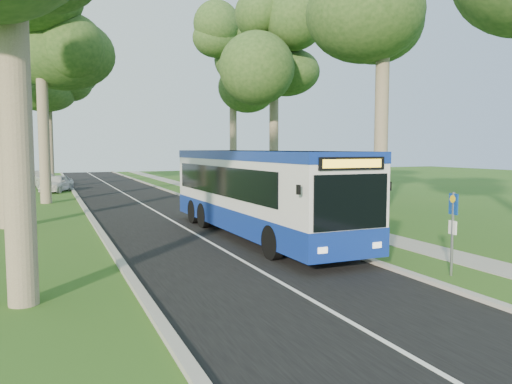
# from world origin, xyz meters

# --- Properties ---
(ground) EXTENTS (120.00, 120.00, 0.00)m
(ground) POSITION_xyz_m (0.00, 0.00, 0.00)
(ground) COLOR #2E5B1C
(ground) RESTS_ON ground
(road) EXTENTS (7.00, 100.00, 0.02)m
(road) POSITION_xyz_m (-3.50, 10.00, 0.01)
(road) COLOR black
(road) RESTS_ON ground
(kerb_east) EXTENTS (0.25, 100.00, 0.12)m
(kerb_east) POSITION_xyz_m (0.00, 10.00, 0.06)
(kerb_east) COLOR #9E9B93
(kerb_east) RESTS_ON ground
(kerb_west) EXTENTS (0.25, 100.00, 0.12)m
(kerb_west) POSITION_xyz_m (-7.00, 10.00, 0.06)
(kerb_west) COLOR #9E9B93
(kerb_west) RESTS_ON ground
(centre_line) EXTENTS (0.12, 100.00, 0.00)m
(centre_line) POSITION_xyz_m (-3.50, 10.00, 0.02)
(centre_line) COLOR white
(centre_line) RESTS_ON road
(footpath) EXTENTS (1.50, 100.00, 0.02)m
(footpath) POSITION_xyz_m (3.00, 10.00, 0.01)
(footpath) COLOR gray
(footpath) RESTS_ON ground
(bus) EXTENTS (2.91, 12.70, 3.35)m
(bus) POSITION_xyz_m (-1.46, 1.78, 1.74)
(bus) COLOR silver
(bus) RESTS_ON ground
(bus_stop_sign) EXTENTS (0.09, 0.32, 2.28)m
(bus_stop_sign) POSITION_xyz_m (1.09, -5.75, 1.44)
(bus_stop_sign) COLOR gray
(bus_stop_sign) RESTS_ON ground
(bus_shelter) EXTENTS (2.45, 3.47, 2.70)m
(bus_shelter) POSITION_xyz_m (1.96, 3.43, 1.91)
(bus_shelter) COLOR black
(bus_shelter) RESTS_ON ground
(litter_bin) EXTENTS (0.54, 0.54, 0.95)m
(litter_bin) POSITION_xyz_m (0.99, 2.45, 0.48)
(litter_bin) COLOR black
(litter_bin) RESTS_ON ground
(car_white) EXTENTS (3.01, 4.35, 1.38)m
(car_white) POSITION_xyz_m (-8.21, 26.60, 0.69)
(car_white) COLOR silver
(car_white) RESTS_ON ground
(car_silver) EXTENTS (3.11, 4.72, 1.47)m
(car_silver) POSITION_xyz_m (-9.45, 32.51, 0.74)
(car_silver) COLOR #989B9F
(car_silver) RESTS_ON ground
(tree_west_c) EXTENTS (5.20, 5.20, 15.28)m
(tree_west_c) POSITION_xyz_m (-9.00, 18.00, 11.32)
(tree_west_c) COLOR #7A6B56
(tree_west_c) RESTS_ON ground
(tree_west_d) EXTENTS (5.20, 5.20, 15.21)m
(tree_west_d) POSITION_xyz_m (-11.00, 28.00, 11.27)
(tree_west_d) COLOR #7A6B56
(tree_west_d) RESTS_ON ground
(tree_west_e) EXTENTS (5.20, 5.20, 13.87)m
(tree_west_e) POSITION_xyz_m (-8.50, 38.00, 10.28)
(tree_west_e) COLOR #7A6B56
(tree_west_e) RESTS_ON ground
(tree_east_c) EXTENTS (5.20, 5.20, 15.48)m
(tree_east_c) POSITION_xyz_m (6.80, 18.00, 11.47)
(tree_east_c) COLOR #7A6B56
(tree_east_c) RESTS_ON ground
(tree_east_d) EXTENTS (5.20, 5.20, 15.74)m
(tree_east_d) POSITION_xyz_m (8.00, 30.00, 11.65)
(tree_east_d) COLOR #7A6B56
(tree_east_d) RESTS_ON ground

